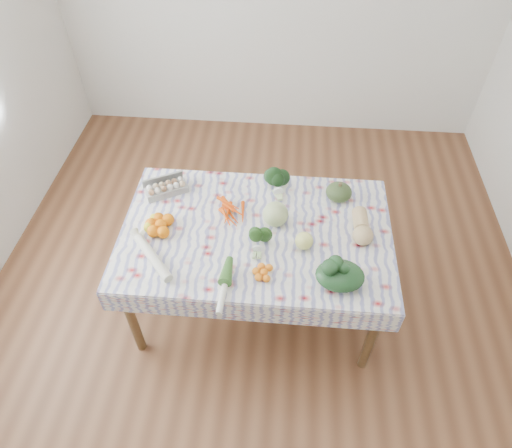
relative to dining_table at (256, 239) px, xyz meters
name	(u,v)px	position (x,y,z in m)	size (l,w,h in m)	color
ground	(256,300)	(0.00, 0.00, -0.68)	(4.50, 4.50, 0.00)	brown
dining_table	(256,239)	(0.00, 0.00, 0.00)	(1.60, 1.00, 0.75)	brown
tablecloth	(256,231)	(0.00, 0.00, 0.08)	(1.66, 1.06, 0.01)	silver
egg_carton	(167,189)	(-0.62, 0.28, 0.12)	(0.27, 0.11, 0.07)	#9C9C97
carrot_bunch	(235,212)	(-0.14, 0.12, 0.10)	(0.21, 0.19, 0.04)	#ED4B09
kale_bunch	(277,182)	(0.11, 0.37, 0.16)	(0.17, 0.15, 0.15)	#163615
kabocha_squash	(339,192)	(0.51, 0.33, 0.14)	(0.17, 0.17, 0.11)	#364A24
cabbage	(276,214)	(0.11, 0.07, 0.16)	(0.16, 0.16, 0.16)	#ABBD79
butternut_squash	(362,226)	(0.64, 0.04, 0.15)	(0.12, 0.27, 0.12)	tan
orange_cluster	(161,225)	(-0.58, -0.04, 0.12)	(0.24, 0.24, 0.08)	orange
broccoli	(258,241)	(0.02, -0.13, 0.14)	(0.14, 0.14, 0.10)	#224A18
mandarin_cluster	(264,272)	(0.07, -0.33, 0.11)	(0.15, 0.15, 0.05)	orange
grapefruit	(304,241)	(0.29, -0.11, 0.14)	(0.11, 0.11, 0.11)	#DFE170
spinach_bag	(340,276)	(0.49, -0.35, 0.14)	(0.27, 0.22, 0.12)	#153318
daikon	(153,257)	(-0.57, -0.28, 0.11)	(0.06, 0.06, 0.40)	beige
leek	(224,286)	(-0.13, -0.44, 0.10)	(0.04, 0.04, 0.35)	white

